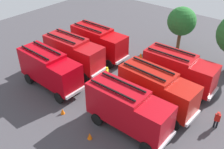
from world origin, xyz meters
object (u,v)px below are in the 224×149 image
firefighter_0 (107,74)px  traffic_cone_2 (63,111)px  firefighter_1 (122,47)px  fire_truck_5 (179,70)px  traffic_cone_0 (90,136)px  fire_truck_1 (128,108)px  fire_truck_3 (157,89)px  fire_truck_0 (50,68)px  fire_truck_4 (99,41)px  firefighter_2 (217,119)px  fire_truck_2 (74,52)px  tree_0 (182,21)px  traffic_cone_1 (141,55)px

firefighter_0 → traffic_cone_2: 6.52m
firefighter_1 → fire_truck_5: bearing=-159.6°
fire_truck_5 → traffic_cone_0: fire_truck_5 is taller
fire_truck_1 → fire_truck_3: 3.72m
fire_truck_1 → traffic_cone_2: fire_truck_1 is taller
traffic_cone_2 → fire_truck_0: bearing=152.3°
fire_truck_0 → fire_truck_4: bearing=94.3°
fire_truck_1 → firefighter_1: size_ratio=4.24×
firefighter_2 → fire_truck_2: bearing=69.7°
fire_truck_4 → tree_0: tree_0 is taller
fire_truck_2 → fire_truck_5: bearing=18.9°
fire_truck_0 → traffic_cone_0: 8.65m
firefighter_1 → traffic_cone_2: size_ratio=3.06×
firefighter_1 → fire_truck_4: bearing=93.6°
fire_truck_3 → firefighter_1: (-8.85, 6.42, -1.20)m
fire_truck_4 → firefighter_2: fire_truck_4 is taller
fire_truck_0 → firefighter_2: size_ratio=4.48×
firefighter_0 → traffic_cone_0: bearing=100.9°
fire_truck_5 → firefighter_2: fire_truck_5 is taller
firefighter_1 → firefighter_2: bearing=-165.8°
traffic_cone_1 → traffic_cone_0: bearing=-72.0°
tree_0 → traffic_cone_2: size_ratio=9.90×
fire_truck_3 → traffic_cone_2: (-5.92, -5.93, -1.87)m
fire_truck_2 → fire_truck_4: (0.23, 3.85, 0.00)m
tree_0 → fire_truck_5: bearing=-63.6°
firefighter_0 → tree_0: (2.17, 11.76, 2.79)m
fire_truck_2 → traffic_cone_2: (4.72, -5.97, -1.87)m
firefighter_0 → tree_0: size_ratio=0.30×
fire_truck_1 → firefighter_1: (-8.44, 10.11, -1.20)m
fire_truck_1 → tree_0: tree_0 is taller
firefighter_0 → fire_truck_0: bearing=29.2°
fire_truck_2 → firefighter_0: fire_truck_2 is taller
fire_truck_1 → fire_truck_4: same height
tree_0 → traffic_cone_0: (2.09, -18.84, -3.43)m
fire_truck_5 → firefighter_1: size_ratio=4.26×
traffic_cone_2 → fire_truck_2: bearing=128.4°
fire_truck_0 → fire_truck_1: 9.57m
fire_truck_5 → fire_truck_1: bearing=-94.5°
fire_truck_0 → traffic_cone_1: 11.59m
fire_truck_1 → firefighter_0: bearing=143.6°
fire_truck_5 → traffic_cone_0: 10.97m
traffic_cone_0 → traffic_cone_2: size_ratio=1.03×
fire_truck_1 → firefighter_2: (5.61, 4.75, -1.26)m
fire_truck_2 → traffic_cone_1: fire_truck_2 is taller
fire_truck_3 → traffic_cone_0: size_ratio=12.67×
fire_truck_3 → traffic_cone_0: 7.08m
fire_truck_0 → tree_0: (5.89, 16.10, 1.56)m
fire_truck_5 → firefighter_2: size_ratio=4.49×
fire_truck_3 → fire_truck_5: same height
traffic_cone_0 → firefighter_2: bearing=46.5°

